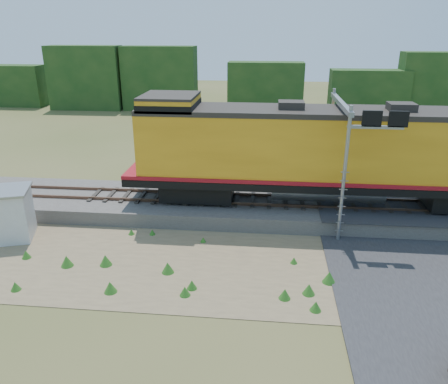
# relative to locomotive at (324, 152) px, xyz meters

# --- Properties ---
(ground) EXTENTS (140.00, 140.00, 0.00)m
(ground) POSITION_rel_locomotive_xyz_m (-3.68, -6.00, -3.72)
(ground) COLOR #475123
(ground) RESTS_ON ground
(ballast) EXTENTS (70.00, 5.00, 0.80)m
(ballast) POSITION_rel_locomotive_xyz_m (-3.68, -0.00, -3.32)
(ballast) COLOR slate
(ballast) RESTS_ON ground
(rails) EXTENTS (70.00, 1.54, 0.16)m
(rails) POSITION_rel_locomotive_xyz_m (-3.68, -0.00, -2.84)
(rails) COLOR brown
(rails) RESTS_ON ballast
(dirt_shoulder) EXTENTS (26.00, 8.00, 0.03)m
(dirt_shoulder) POSITION_rel_locomotive_xyz_m (-5.68, -5.50, -3.70)
(dirt_shoulder) COLOR #8C7754
(dirt_shoulder) RESTS_ON ground
(road) EXTENTS (7.00, 66.00, 0.86)m
(road) POSITION_rel_locomotive_xyz_m (3.32, -5.26, -3.63)
(road) COLOR #38383A
(road) RESTS_ON ground
(tree_line_north) EXTENTS (130.00, 3.00, 6.50)m
(tree_line_north) POSITION_rel_locomotive_xyz_m (-3.68, 32.00, -0.65)
(tree_line_north) COLOR #193C16
(tree_line_north) RESTS_ON ground
(weed_clumps) EXTENTS (15.00, 6.20, 0.56)m
(weed_clumps) POSITION_rel_locomotive_xyz_m (-7.18, -5.90, -3.72)
(weed_clumps) COLOR #2E6D1F
(weed_clumps) RESTS_ON ground
(locomotive) EXTENTS (21.65, 3.30, 5.59)m
(locomotive) POSITION_rel_locomotive_xyz_m (0.00, 0.00, 0.00)
(locomotive) COLOR black
(locomotive) RESTS_ON rails
(shed) EXTENTS (2.72, 2.72, 2.56)m
(shed) POSITION_rel_locomotive_xyz_m (-15.39, -4.17, -2.42)
(shed) COLOR silver
(shed) RESTS_ON ground
(signal_gantry) EXTENTS (2.62, 6.20, 6.61)m
(signal_gantry) POSITION_rel_locomotive_xyz_m (0.95, -0.65, 1.27)
(signal_gantry) COLOR gray
(signal_gantry) RESTS_ON ground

